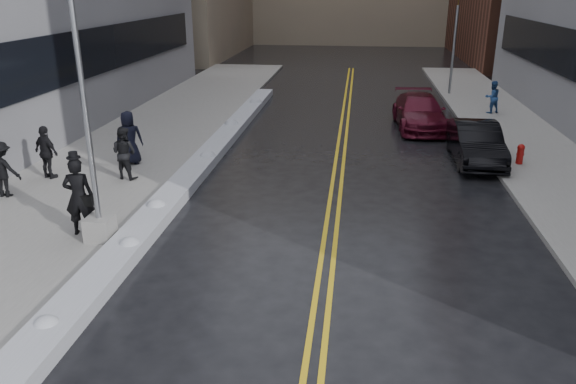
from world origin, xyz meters
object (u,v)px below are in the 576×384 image
(car_maroon, at_px, (420,112))
(car_black, at_px, (476,143))
(pedestrian_b, at_px, (124,153))
(fire_hydrant, at_px, (520,153))
(traffic_signal, at_px, (455,37))
(pedestrian_c, at_px, (129,138))
(pedestrian_e, at_px, (2,169))
(pedestrian_east, at_px, (492,97))
(pedestrian_d, at_px, (47,152))
(pedestrian_fedora, at_px, (79,197))
(lamppost, at_px, (90,149))

(car_maroon, bearing_deg, car_black, -76.15)
(pedestrian_b, relative_size, car_maroon, 0.34)
(fire_hydrant, distance_m, traffic_signal, 14.30)
(pedestrian_c, bearing_deg, pedestrian_b, 84.74)
(pedestrian_e, height_order, car_black, pedestrian_e)
(pedestrian_b, distance_m, pedestrian_east, 18.69)
(traffic_signal, height_order, pedestrian_c, traffic_signal)
(pedestrian_d, relative_size, car_black, 0.39)
(fire_hydrant, height_order, traffic_signal, traffic_signal)
(pedestrian_fedora, relative_size, pedestrian_e, 1.19)
(pedestrian_d, relative_size, pedestrian_east, 1.12)
(car_maroon, bearing_deg, lamppost, -127.14)
(fire_hydrant, bearing_deg, car_maroon, 118.57)
(pedestrian_c, xyz_separation_m, car_maroon, (10.93, 7.35, -0.36))
(fire_hydrant, relative_size, pedestrian_east, 0.46)
(pedestrian_d, distance_m, car_black, 15.15)
(pedestrian_fedora, relative_size, pedestrian_c, 1.07)
(pedestrian_d, bearing_deg, pedestrian_c, -113.97)
(pedestrian_c, relative_size, pedestrian_d, 1.08)
(pedestrian_b, relative_size, pedestrian_d, 0.98)
(car_black, bearing_deg, pedestrian_b, -162.36)
(pedestrian_c, relative_size, pedestrian_e, 1.11)
(pedestrian_fedora, bearing_deg, pedestrian_b, -93.39)
(lamppost, distance_m, pedestrian_e, 5.20)
(pedestrian_e, distance_m, car_black, 16.13)
(traffic_signal, bearing_deg, car_maroon, -107.01)
(pedestrian_b, height_order, pedestrian_e, pedestrian_b)
(pedestrian_fedora, height_order, car_maroon, pedestrian_fedora)
(pedestrian_b, bearing_deg, pedestrian_east, -125.53)
(pedestrian_b, xyz_separation_m, pedestrian_c, (-0.46, 1.59, 0.08))
(pedestrian_b, relative_size, pedestrian_e, 1.02)
(pedestrian_east, relative_size, car_maroon, 0.31)
(traffic_signal, distance_m, pedestrian_c, 20.84)
(fire_hydrant, bearing_deg, pedestrian_e, -161.95)
(lamppost, xyz_separation_m, pedestrian_c, (-1.69, 6.28, -1.42))
(pedestrian_c, bearing_deg, lamppost, 83.65)
(fire_hydrant, bearing_deg, pedestrian_fedora, -149.07)
(car_maroon, bearing_deg, traffic_signal, 69.98)
(lamppost, distance_m, pedestrian_fedora, 1.51)
(car_black, bearing_deg, fire_hydrant, -17.03)
(lamppost, xyz_separation_m, pedestrian_d, (-3.79, 4.39, -1.49))
(car_black, xyz_separation_m, car_maroon, (-1.56, 5.16, 0.01))
(fire_hydrant, distance_m, pedestrian_b, 13.94)
(pedestrian_fedora, xyz_separation_m, car_black, (11.40, 8.20, -0.43))
(lamppost, relative_size, pedestrian_b, 4.33)
(lamppost, bearing_deg, pedestrian_d, 130.82)
(pedestrian_c, distance_m, car_black, 12.69)
(traffic_signal, distance_m, pedestrian_fedora, 25.12)
(pedestrian_c, bearing_deg, car_black, 168.51)
(lamppost, xyz_separation_m, pedestrian_e, (-4.23, 2.61, -1.52))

